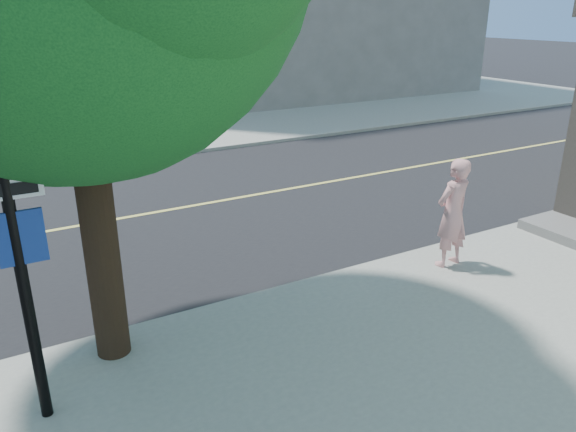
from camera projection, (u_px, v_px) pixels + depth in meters
ground at (67, 350)px, 7.22m from camera, size 140.00×140.00×0.00m
road_ew at (27, 235)px, 10.88m from camera, size 140.00×9.00×0.01m
sidewalk_ne at (254, 87)px, 30.96m from camera, size 29.00×25.00×0.12m
man_on_phone at (453, 213)px, 9.07m from camera, size 0.71×0.50×1.84m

